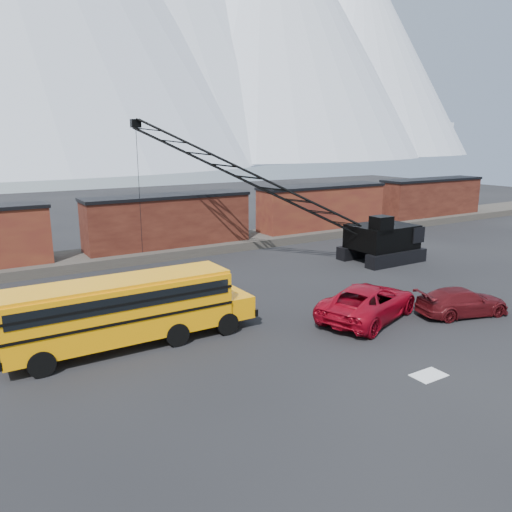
% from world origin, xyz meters
% --- Properties ---
extents(ground, '(160.00, 160.00, 0.00)m').
position_xyz_m(ground, '(0.00, 0.00, 0.00)').
color(ground, black).
rests_on(ground, ground).
extents(gravel_berm, '(120.00, 5.00, 0.70)m').
position_xyz_m(gravel_berm, '(0.00, 22.00, 0.35)').
color(gravel_berm, '#4A443D').
rests_on(gravel_berm, ground).
extents(boxcar_mid, '(13.70, 3.10, 4.17)m').
position_xyz_m(boxcar_mid, '(0.00, 22.00, 2.76)').
color(boxcar_mid, '#562418').
rests_on(boxcar_mid, gravel_berm).
extents(boxcar_east_near, '(13.70, 3.10, 4.17)m').
position_xyz_m(boxcar_east_near, '(16.00, 22.00, 2.76)').
color(boxcar_east_near, '#491614').
rests_on(boxcar_east_near, gravel_berm).
extents(boxcar_east_far, '(13.70, 3.10, 4.17)m').
position_xyz_m(boxcar_east_far, '(32.00, 22.00, 2.76)').
color(boxcar_east_far, '#562418').
rests_on(boxcar_east_far, gravel_berm).
extents(snow_patch, '(1.40, 0.90, 0.02)m').
position_xyz_m(snow_patch, '(0.50, -4.00, 0.01)').
color(snow_patch, silver).
rests_on(snow_patch, ground).
extents(school_bus, '(11.65, 2.65, 3.19)m').
position_xyz_m(school_bus, '(-8.78, 5.21, 1.79)').
color(school_bus, orange).
rests_on(school_bus, ground).
extents(red_pickup, '(7.34, 5.13, 1.86)m').
position_xyz_m(red_pickup, '(3.03, 2.08, 0.93)').
color(red_pickup, maroon).
rests_on(red_pickup, ground).
extents(maroon_suv, '(5.45, 3.35, 1.47)m').
position_xyz_m(maroon_suv, '(7.75, -0.14, 0.74)').
color(maroon_suv, '#490D11').
rests_on(maroon_suv, ground).
extents(crawler_crane, '(19.19, 12.06, 10.85)m').
position_xyz_m(crawler_crane, '(4.39, 15.80, 6.30)').
color(crawler_crane, black).
rests_on(crawler_crane, ground).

